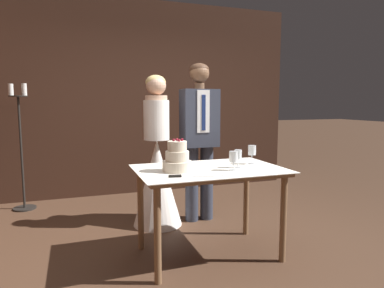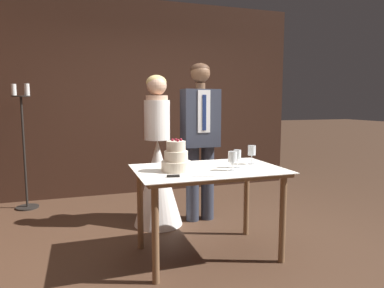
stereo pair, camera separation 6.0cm
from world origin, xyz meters
TOP-DOWN VIEW (x-y plane):
  - ground_plane at (0.00, 0.00)m, footprint 40.00×40.00m
  - wall_back at (0.00, 2.35)m, footprint 4.58×0.12m
  - cake_table at (0.03, -0.08)m, footprint 1.28×0.84m
  - tiered_cake at (-0.27, -0.10)m, footprint 0.25×0.25m
  - cake_knife at (-0.27, -0.34)m, footprint 0.43×0.11m
  - wine_glass_near at (0.19, -0.22)m, footprint 0.08×0.08m
  - wine_glass_middle at (0.49, -0.01)m, footprint 0.07×0.07m
  - wine_glass_far at (0.29, -0.12)m, footprint 0.07×0.07m
  - bride at (-0.22, 0.83)m, footprint 0.54×0.54m
  - groom at (0.28, 0.83)m, footprint 0.41×0.25m
  - candle_stand at (-1.71, 1.95)m, footprint 0.28×0.28m

SIDE VIEW (x-z plane):
  - ground_plane at x=0.00m, z-range 0.00..0.00m
  - bride at x=-0.22m, z-range -0.22..1.45m
  - cake_table at x=0.03m, z-range 0.30..1.09m
  - candle_stand at x=-1.71m, z-range -0.04..1.56m
  - cake_knife at x=-0.27m, z-range 0.79..0.81m
  - tiered_cake at x=-0.27m, z-range 0.76..1.03m
  - wine_glass_near at x=0.19m, z-range 0.82..0.98m
  - wine_glass_far at x=0.29m, z-range 0.82..0.98m
  - wine_glass_middle at x=0.49m, z-range 0.83..1.01m
  - groom at x=0.28m, z-range 0.12..1.93m
  - wall_back at x=0.00m, z-range 0.00..2.86m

